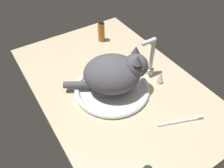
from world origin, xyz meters
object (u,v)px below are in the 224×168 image
object	(u,v)px
faucet	(150,62)
amber_bottle	(101,31)
cat	(116,73)
toothbrush	(182,121)
sink_basin	(112,89)

from	to	relation	value
faucet	amber_bottle	size ratio (longest dim) A/B	1.63
cat	amber_bottle	distance (cm)	42.14
faucet	toothbrush	size ratio (longest dim) A/B	1.13
toothbrush	amber_bottle	bearing A→B (deg)	177.92
cat	toothbrush	distance (cm)	33.94
faucet	cat	size ratio (longest dim) A/B	0.59
faucet	toothbrush	bearing A→B (deg)	-13.70
faucet	sink_basin	bearing A→B (deg)	-90.00
sink_basin	cat	size ratio (longest dim) A/B	0.97
cat	faucet	bearing A→B (deg)	92.52
sink_basin	amber_bottle	bearing A→B (deg)	156.12
faucet	amber_bottle	bearing A→B (deg)	-172.57
sink_basin	amber_bottle	xyz separation A→B (cm)	(-38.07, 16.85, 5.07)
sink_basin	amber_bottle	size ratio (longest dim) A/B	2.70
faucet	cat	world-z (taller)	cat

